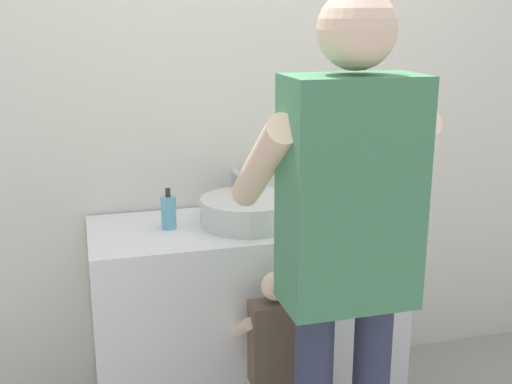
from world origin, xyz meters
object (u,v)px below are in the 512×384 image
toothbrush_cup (321,202)px  soap_bottle (169,212)px  adult_parent (347,227)px  child_toddler (274,353)px

toothbrush_cup → soap_bottle: size_ratio=1.25×
soap_bottle → adult_parent: size_ratio=0.09×
child_toddler → adult_parent: 0.66m
child_toddler → adult_parent: adult_parent is taller
toothbrush_cup → soap_bottle: toothbrush_cup is taller
child_toddler → adult_parent: size_ratio=0.46×
child_toddler → soap_bottle: bearing=127.0°
toothbrush_cup → soap_bottle: (-0.65, -0.01, 0.01)m
soap_bottle → child_toddler: soap_bottle is taller
toothbrush_cup → child_toddler: toothbrush_cup is taller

